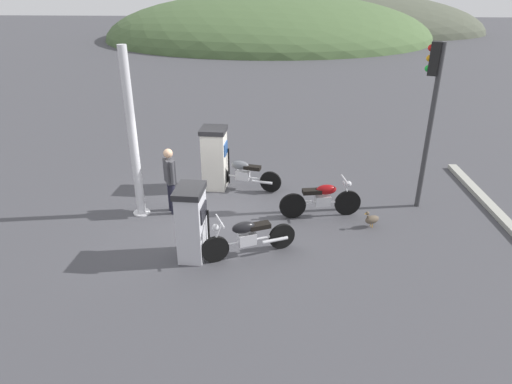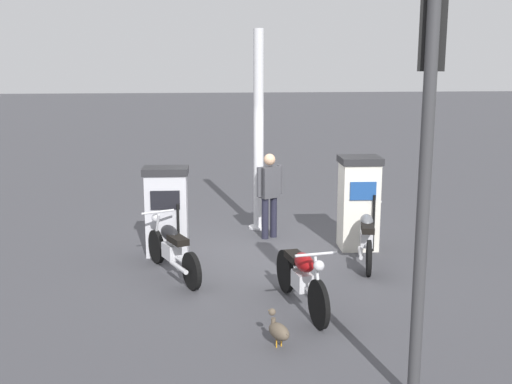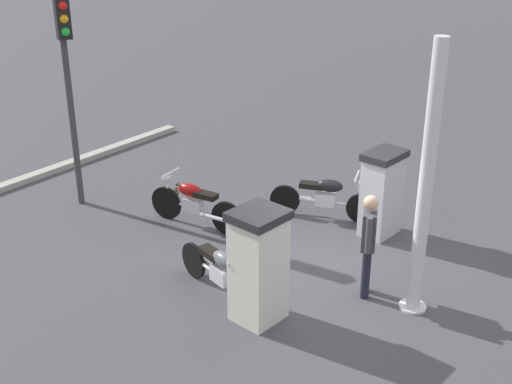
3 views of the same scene
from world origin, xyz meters
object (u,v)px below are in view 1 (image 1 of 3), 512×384
(fuel_pump_far, at_px, (215,158))
(attendant_person, at_px, (170,177))
(wandering_duck, at_px, (372,219))
(motorcycle_far_pump, at_px, (243,173))
(roadside_traffic_light, at_px, (431,100))
(motorcycle_near_pump, at_px, (248,237))
(fuel_pump_near, at_px, (192,222))
(motorcycle_extra, at_px, (322,199))
(canopy_support_pole, at_px, (133,139))

(fuel_pump_far, height_order, attendant_person, fuel_pump_far)
(wandering_duck, bearing_deg, motorcycle_far_pump, 147.81)
(roadside_traffic_light, bearing_deg, motorcycle_far_pump, 170.09)
(motorcycle_near_pump, distance_m, attendant_person, 2.71)
(fuel_pump_near, bearing_deg, attendant_person, 114.07)
(fuel_pump_near, xyz_separation_m, fuel_pump_far, (-0.00, 3.40, 0.06))
(fuel_pump_near, height_order, motorcycle_near_pump, fuel_pump_near)
(motorcycle_far_pump, height_order, motorcycle_extra, motorcycle_extra)
(motorcycle_extra, bearing_deg, attendant_person, 179.47)
(fuel_pump_far, height_order, motorcycle_near_pump, fuel_pump_far)
(wandering_duck, distance_m, canopy_support_pole, 5.69)
(attendant_person, relative_size, roadside_traffic_light, 0.41)
(motorcycle_far_pump, distance_m, wandering_duck, 3.65)
(motorcycle_extra, relative_size, canopy_support_pole, 0.49)
(motorcycle_near_pump, relative_size, attendant_person, 1.15)
(wandering_duck, bearing_deg, fuel_pump_far, 152.41)
(fuel_pump_near, distance_m, motorcycle_near_pump, 1.16)
(roadside_traffic_light, bearing_deg, fuel_pump_far, 170.80)
(attendant_person, height_order, roadside_traffic_light, roadside_traffic_light)
(attendant_person, bearing_deg, motorcycle_far_pump, 41.60)
(attendant_person, distance_m, canopy_support_pole, 1.22)
(fuel_pump_near, height_order, canopy_support_pole, canopy_support_pole)
(fuel_pump_near, xyz_separation_m, canopy_support_pole, (-1.59, 1.78, 1.11))
(fuel_pump_far, distance_m, canopy_support_pole, 2.49)
(fuel_pump_near, relative_size, wandering_duck, 3.59)
(fuel_pump_far, xyz_separation_m, attendant_person, (-0.85, -1.50, 0.08))
(roadside_traffic_light, bearing_deg, canopy_support_pole, -173.25)
(fuel_pump_far, distance_m, roadside_traffic_light, 5.49)
(wandering_duck, distance_m, roadside_traffic_light, 3.02)
(motorcycle_near_pump, xyz_separation_m, wandering_duck, (2.73, 1.29, -0.23))
(fuel_pump_near, xyz_separation_m, attendant_person, (-0.85, 1.90, 0.14))
(canopy_support_pole, bearing_deg, motorcycle_near_pump, -31.99)
(attendant_person, bearing_deg, motorcycle_near_pump, -42.70)
(fuel_pump_far, relative_size, motorcycle_near_pump, 0.89)
(attendant_person, distance_m, wandering_duck, 4.77)
(motorcycle_far_pump, xyz_separation_m, canopy_support_pole, (-2.35, -1.55, 1.44))
(motorcycle_extra, height_order, canopy_support_pole, canopy_support_pole)
(motorcycle_near_pump, distance_m, motorcycle_extra, 2.41)
(fuel_pump_far, bearing_deg, roadside_traffic_light, -9.20)
(motorcycle_near_pump, relative_size, motorcycle_far_pump, 0.95)
(roadside_traffic_light, bearing_deg, attendant_person, -173.59)
(fuel_pump_far, xyz_separation_m, motorcycle_near_pump, (1.11, -3.30, -0.41))
(roadside_traffic_light, bearing_deg, motorcycle_extra, -163.52)
(fuel_pump_far, relative_size, wandering_duck, 3.88)
(motorcycle_extra, xyz_separation_m, roadside_traffic_light, (2.37, 0.70, 2.21))
(canopy_support_pole, bearing_deg, motorcycle_extra, 1.19)
(motorcycle_extra, relative_size, attendant_person, 1.20)
(fuel_pump_far, distance_m, motorcycle_near_pump, 3.51)
(attendant_person, bearing_deg, fuel_pump_far, 60.39)
(wandering_duck, height_order, roadside_traffic_light, roadside_traffic_light)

